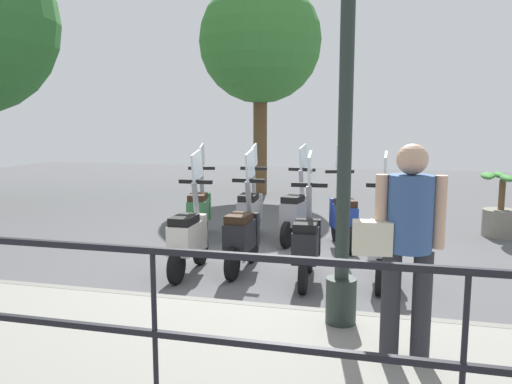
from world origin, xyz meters
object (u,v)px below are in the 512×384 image
at_px(lamp_post_near, 345,123).
at_px(potted_palm, 501,210).
at_px(scooter_near_0, 382,243).
at_px(scooter_far_3, 199,210).
at_px(scooter_far_1, 296,212).
at_px(scooter_far_0, 343,216).
at_px(scooter_near_1, 307,242).
at_px(scooter_near_2, 242,234).
at_px(scooter_far_2, 250,210).
at_px(pedestrian_with_bag, 406,236).
at_px(scooter_near_3, 189,236).
at_px(tree_distant, 260,42).

distance_m(lamp_post_near, potted_palm, 5.36).
height_order(scooter_near_0, scooter_far_3, same).
bearing_deg(lamp_post_near, scooter_far_1, 15.57).
relative_size(scooter_far_0, scooter_far_1, 1.00).
distance_m(potted_palm, scooter_near_1, 4.21).
height_order(scooter_near_0, scooter_near_2, same).
height_order(scooter_near_1, scooter_far_2, same).
bearing_deg(scooter_near_1, scooter_near_2, 69.84).
bearing_deg(scooter_near_2, scooter_far_0, -35.18).
distance_m(scooter_far_1, scooter_far_3, 1.56).
relative_size(lamp_post_near, scooter_near_1, 2.56).
bearing_deg(scooter_far_2, scooter_far_1, -90.98).
xyz_separation_m(pedestrian_with_bag, scooter_far_2, (4.00, 2.18, -0.60)).
relative_size(scooter_near_2, scooter_far_0, 1.00).
height_order(lamp_post_near, scooter_far_1, lamp_post_near).
bearing_deg(scooter_far_0, scooter_near_3, 117.66).
bearing_deg(scooter_near_0, scooter_near_1, 103.21).
relative_size(scooter_near_0, scooter_far_2, 1.00).
relative_size(scooter_near_0, scooter_far_1, 1.00).
bearing_deg(scooter_far_0, tree_distant, 7.97).
bearing_deg(potted_palm, scooter_far_2, 107.02).
height_order(lamp_post_near, potted_palm, lamp_post_near).
distance_m(scooter_near_2, scooter_far_2, 1.70).
relative_size(scooter_near_1, scooter_far_0, 1.00).
relative_size(scooter_near_0, scooter_far_0, 1.00).
height_order(scooter_near_2, scooter_far_2, same).
bearing_deg(scooter_near_1, scooter_far_0, -12.65).
relative_size(pedestrian_with_bag, potted_palm, 1.50).
bearing_deg(scooter_near_2, lamp_post_near, -139.65).
distance_m(scooter_near_0, scooter_near_1, 0.88).
xyz_separation_m(lamp_post_near, scooter_far_3, (3.27, 2.51, -1.40)).
relative_size(potted_palm, scooter_near_2, 0.69).
distance_m(scooter_far_0, scooter_far_3, 2.29).
distance_m(scooter_near_3, scooter_far_3, 1.87).
height_order(scooter_near_2, scooter_far_0, same).
bearing_deg(lamp_post_near, scooter_near_3, 53.43).
xyz_separation_m(pedestrian_with_bag, scooter_near_3, (2.05, 2.47, -0.60)).
bearing_deg(pedestrian_with_bag, scooter_far_2, 24.67).
relative_size(scooter_near_1, scooter_far_2, 1.00).
bearing_deg(scooter_near_2, scooter_far_2, 13.46).
height_order(lamp_post_near, scooter_near_0, lamp_post_near).
xyz_separation_m(tree_distant, scooter_near_1, (-7.12, -2.25, -3.42)).
bearing_deg(scooter_far_0, lamp_post_near, 166.23).
distance_m(pedestrian_with_bag, scooter_near_2, 3.04).
bearing_deg(lamp_post_near, tree_distant, 17.76).
relative_size(scooter_near_0, scooter_near_2, 1.00).
bearing_deg(tree_distant, potted_palm, -128.26).
relative_size(pedestrian_with_bag, scooter_near_1, 1.03).
relative_size(lamp_post_near, pedestrian_with_bag, 2.48).
xyz_separation_m(pedestrian_with_bag, scooter_far_1, (4.01, 1.44, -0.60)).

